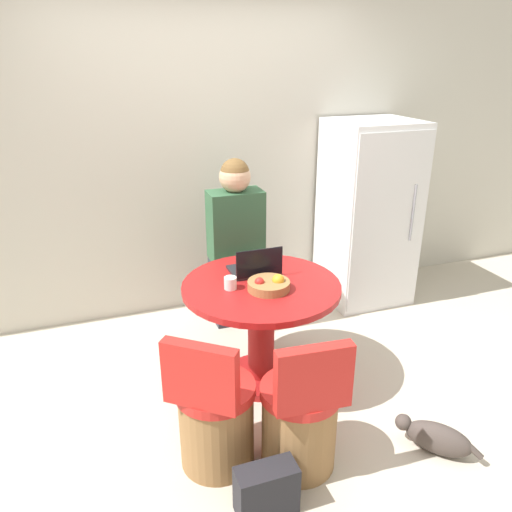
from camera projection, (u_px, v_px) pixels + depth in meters
name	position (u px, v px, depth m)	size (l,w,h in m)	color
ground_plane	(266.00, 398.00, 3.24)	(12.00, 12.00, 0.00)	beige
wall_back	(203.00, 156.00, 4.03)	(7.00, 0.06, 2.60)	beige
refrigerator	(368.00, 213.00, 4.31)	(0.70, 0.67, 1.57)	white
dining_table	(261.00, 315.00, 3.23)	(1.01, 1.01, 0.73)	maroon
chair_near_left_corner	(215.00, 419.00, 2.63)	(0.49, 0.49, 0.83)	olive
chair_near_camera	(300.00, 420.00, 2.61)	(0.42, 0.43, 0.83)	olive
person_seated	(234.00, 237.00, 3.77)	(0.40, 0.37, 1.39)	#2D2D38
laptop	(255.00, 268.00, 3.28)	(0.31, 0.24, 0.20)	#232328
fruit_bowl	(269.00, 285.00, 3.06)	(0.26, 0.26, 0.10)	olive
coffee_cup	(230.00, 283.00, 3.06)	(0.08, 0.08, 0.08)	white
cat	(436.00, 437.00, 2.77)	(0.35, 0.39, 0.18)	#473D38
handbag	(266.00, 490.00, 2.40)	(0.30, 0.14, 0.26)	#232328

